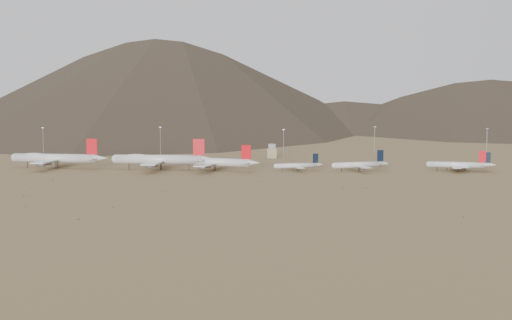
{
  "coord_description": "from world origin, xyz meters",
  "views": [
    {
      "loc": [
        43.46,
        -482.9,
        60.74
      ],
      "look_at": [
        20.35,
        30.0,
        7.52
      ],
      "focal_mm": 50.0,
      "sensor_mm": 36.0,
      "label": 1
    }
  ],
  "objects_px": {
    "narrowbody_b": "(360,165)",
    "widebody_east": "(214,162)",
    "widebody_centre": "(159,159)",
    "control_tower": "(272,152)",
    "widebody_west": "(55,158)",
    "narrowbody_a": "(298,165)"
  },
  "relations": [
    {
      "from": "widebody_west",
      "to": "widebody_east",
      "type": "relative_size",
      "value": 1.18
    },
    {
      "from": "widebody_west",
      "to": "widebody_east",
      "type": "bearing_deg",
      "value": 0.14
    },
    {
      "from": "widebody_east",
      "to": "narrowbody_b",
      "type": "bearing_deg",
      "value": 16.62
    },
    {
      "from": "narrowbody_b",
      "to": "widebody_east",
      "type": "bearing_deg",
      "value": 161.28
    },
    {
      "from": "widebody_centre",
      "to": "widebody_east",
      "type": "bearing_deg",
      "value": -3.72
    },
    {
      "from": "widebody_east",
      "to": "widebody_centre",
      "type": "bearing_deg",
      "value": -171.16
    },
    {
      "from": "widebody_centre",
      "to": "control_tower",
      "type": "distance_m",
      "value": 121.36
    },
    {
      "from": "widebody_east",
      "to": "control_tower",
      "type": "bearing_deg",
      "value": 82.54
    },
    {
      "from": "narrowbody_a",
      "to": "widebody_centre",
      "type": "bearing_deg",
      "value": 162.48
    },
    {
      "from": "widebody_east",
      "to": "narrowbody_b",
      "type": "xyz_separation_m",
      "value": [
        105.0,
        2.63,
        -1.84
      ]
    },
    {
      "from": "widebody_centre",
      "to": "control_tower",
      "type": "height_order",
      "value": "widebody_centre"
    },
    {
      "from": "widebody_west",
      "to": "control_tower",
      "type": "distance_m",
      "value": 180.04
    },
    {
      "from": "narrowbody_b",
      "to": "widebody_centre",
      "type": "bearing_deg",
      "value": 159.12
    },
    {
      "from": "widebody_west",
      "to": "widebody_east",
      "type": "xyz_separation_m",
      "value": [
        119.16,
        -11.33,
        -1.02
      ]
    },
    {
      "from": "widebody_west",
      "to": "narrowbody_a",
      "type": "relative_size",
      "value": 2.07
    },
    {
      "from": "widebody_west",
      "to": "widebody_centre",
      "type": "relative_size",
      "value": 0.98
    },
    {
      "from": "narrowbody_b",
      "to": "control_tower",
      "type": "height_order",
      "value": "narrowbody_b"
    },
    {
      "from": "widebody_west",
      "to": "narrowbody_b",
      "type": "relative_size",
      "value": 1.74
    },
    {
      "from": "control_tower",
      "to": "narrowbody_a",
      "type": "bearing_deg",
      "value": -77.45
    },
    {
      "from": "widebody_west",
      "to": "widebody_centre",
      "type": "xyz_separation_m",
      "value": [
        79.02,
        -6.87,
        0.17
      ]
    },
    {
      "from": "widebody_west",
      "to": "widebody_east",
      "type": "distance_m",
      "value": 119.7
    },
    {
      "from": "widebody_centre",
      "to": "widebody_east",
      "type": "xyz_separation_m",
      "value": [
        40.14,
        -4.46,
        -1.19
      ]
    }
  ]
}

